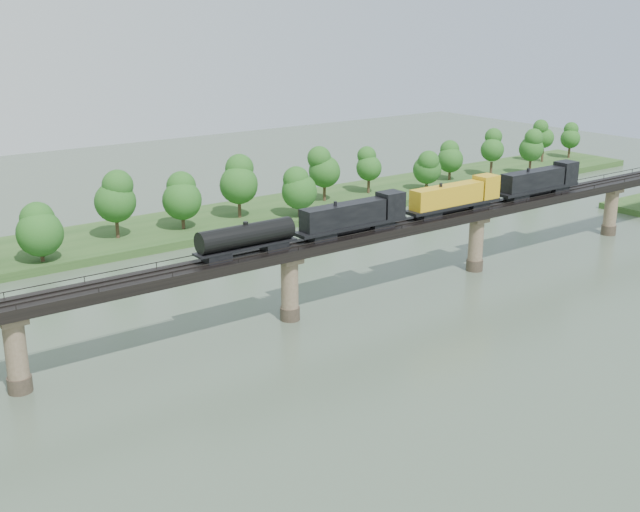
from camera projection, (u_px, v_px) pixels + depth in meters
ground at (429, 393)px, 97.76m from camera, size 400.00×400.00×0.00m
far_bank at (137, 235)px, 162.84m from camera, size 300.00×24.00×1.60m
bridge at (290, 285)px, 119.20m from camera, size 236.00×30.00×11.50m
bridge_superstructure at (289, 245)px, 117.32m from camera, size 220.00×4.90×0.75m
far_treeline at (104, 206)px, 152.36m from camera, size 289.06×17.54×13.60m
freight_train at (423, 204)px, 131.72m from camera, size 81.20×3.16×5.59m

